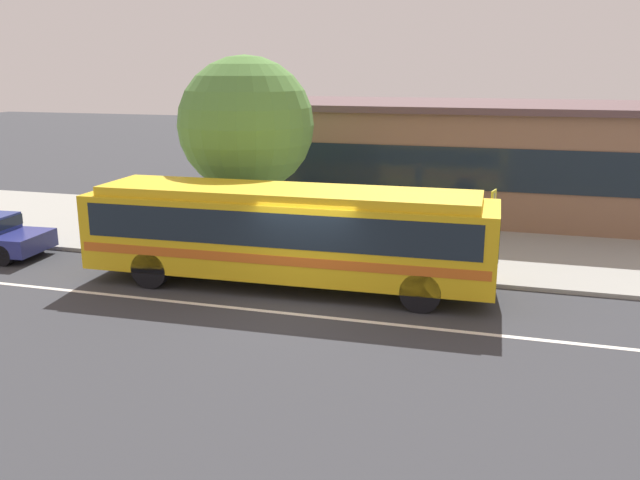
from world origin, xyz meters
TOP-DOWN VIEW (x-y plane):
  - ground_plane at (0.00, 0.00)m, footprint 120.00×120.00m
  - sidewalk_slab at (0.00, 6.54)m, footprint 60.00×8.00m
  - lane_stripe_center at (0.00, -0.80)m, footprint 56.00×0.16m
  - transit_bus at (-0.85, 1.19)m, footprint 10.93×2.73m
  - pedestrian_waiting_near_sign at (0.99, 4.40)m, footprint 0.38×0.38m
  - pedestrian_walking_along_curb at (-5.58, 3.69)m, footprint 0.48×0.48m
  - bus_stop_sign at (4.34, 3.21)m, footprint 0.14×0.44m
  - street_tree_near_stop at (-3.49, 4.95)m, footprint 4.33×4.33m
  - station_building at (2.98, 12.29)m, footprint 18.26×7.58m

SIDE VIEW (x-z plane):
  - ground_plane at x=0.00m, z-range 0.00..0.00m
  - lane_stripe_center at x=0.00m, z-range 0.00..0.01m
  - sidewalk_slab at x=0.00m, z-range 0.00..0.12m
  - pedestrian_walking_along_curb at x=-5.58m, z-range 0.26..1.96m
  - pedestrian_waiting_near_sign at x=0.99m, z-range 0.27..2.00m
  - transit_bus at x=-0.85m, z-range 0.22..2.89m
  - bus_stop_sign at x=4.34m, z-range 0.46..2.88m
  - station_building at x=2.98m, z-range 0.01..4.39m
  - street_tree_near_stop at x=-3.49m, z-range 0.94..6.94m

